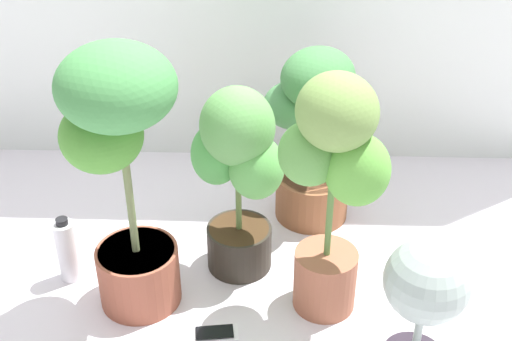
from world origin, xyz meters
TOP-DOWN VIEW (x-y plane):
  - ground_plane at (0.00, 0.00)m, footprint 8.00×8.00m
  - potted_plant_center at (0.03, 0.09)m, footprint 0.35×0.32m
  - potted_plant_back_right at (0.28, 0.40)m, footprint 0.40×0.37m
  - potted_plant_front_right at (0.32, -0.10)m, footprint 0.34×0.32m
  - potted_plant_front_left at (-0.29, -0.09)m, footprint 0.42×0.41m
  - cell_phone at (-0.02, -0.25)m, footprint 0.15×0.09m
  - floor_fan at (0.57, -0.33)m, footprint 0.33×0.33m
  - nutrient_bottle at (-0.53, 0.00)m, footprint 0.07×0.07m

SIDE VIEW (x-z plane):
  - ground_plane at x=0.00m, z-range 0.00..0.00m
  - cell_phone at x=-0.02m, z-range 0.00..0.01m
  - nutrient_bottle at x=-0.53m, z-range -0.01..0.24m
  - floor_fan at x=0.57m, z-range 0.07..0.50m
  - potted_plant_back_right at x=0.28m, z-range 0.03..0.70m
  - potted_plant_center at x=0.03m, z-range 0.05..0.72m
  - potted_plant_front_right at x=0.32m, z-range 0.08..0.88m
  - potted_plant_front_left at x=-0.29m, z-range 0.10..0.98m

